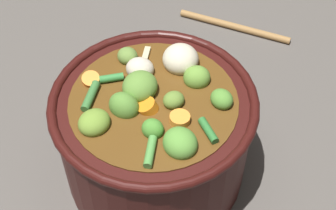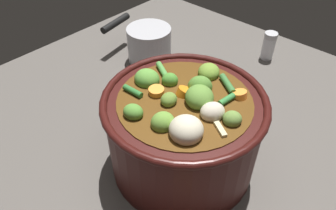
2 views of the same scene
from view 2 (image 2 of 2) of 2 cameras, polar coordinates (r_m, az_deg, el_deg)
ground_plane at (r=0.61m, az=2.48°, el=-9.88°), size 1.10×1.10×0.00m
cooking_pot at (r=0.54m, az=2.73°, el=-4.49°), size 0.26×0.26×0.18m
salt_shaker at (r=0.89m, az=17.36°, el=9.96°), size 0.03×0.03×0.07m
small_saucepan at (r=0.84m, az=-3.50°, el=10.73°), size 0.18×0.13×0.09m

